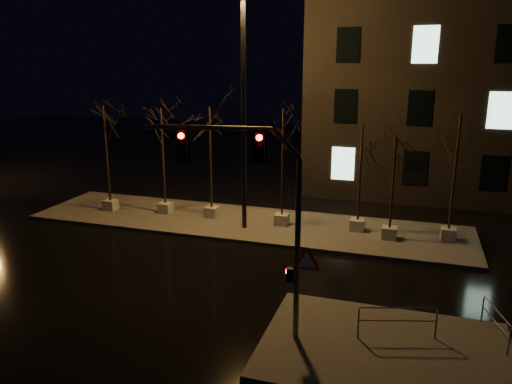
% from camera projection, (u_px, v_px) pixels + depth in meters
% --- Properties ---
extents(ground, '(90.00, 90.00, 0.00)m').
position_uv_depth(ground, '(195.00, 271.00, 19.62)').
color(ground, black).
rests_on(ground, ground).
extents(median, '(22.00, 5.00, 0.15)m').
position_uv_depth(median, '(245.00, 223.00, 25.12)').
color(median, '#44423C').
rests_on(median, ground).
extents(sidewalk_corner, '(7.00, 5.00, 0.15)m').
position_uv_depth(sidewalk_corner, '(385.00, 350.00, 14.17)').
color(sidewalk_corner, '#44423C').
rests_on(sidewalk_corner, ground).
extents(tree_0, '(1.80, 1.80, 5.77)m').
position_uv_depth(tree_0, '(105.00, 129.00, 25.93)').
color(tree_0, '#ABA9A0').
rests_on(tree_0, median).
extents(tree_1, '(1.80, 1.80, 5.66)m').
position_uv_depth(tree_1, '(162.00, 132.00, 25.45)').
color(tree_1, '#ABA9A0').
rests_on(tree_1, median).
extents(tree_2, '(1.80, 1.80, 5.81)m').
position_uv_depth(tree_2, '(210.00, 132.00, 24.70)').
color(tree_2, '#ABA9A0').
rests_on(tree_2, median).
extents(tree_3, '(1.80, 1.80, 5.86)m').
position_uv_depth(tree_3, '(283.00, 135.00, 23.49)').
color(tree_3, '#ABA9A0').
rests_on(tree_3, median).
extents(tree_4, '(1.80, 1.80, 5.21)m').
position_uv_depth(tree_4, '(361.00, 149.00, 22.81)').
color(tree_4, '#ABA9A0').
rests_on(tree_4, median).
extents(tree_5, '(1.80, 1.80, 4.76)m').
position_uv_depth(tree_5, '(394.00, 161.00, 21.81)').
color(tree_5, '#ABA9A0').
rests_on(tree_5, median).
extents(tree_6, '(1.80, 1.80, 5.81)m').
position_uv_depth(tree_6, '(458.00, 143.00, 21.45)').
color(tree_6, '#ABA9A0').
rests_on(tree_6, median).
extents(traffic_signal_mast, '(5.03, 0.82, 6.20)m').
position_uv_depth(traffic_signal_mast, '(262.00, 203.00, 13.80)').
color(traffic_signal_mast, '#54565B').
rests_on(traffic_signal_mast, sidewalk_corner).
extents(streetlight_main, '(2.69, 0.94, 10.83)m').
position_uv_depth(streetlight_main, '(244.00, 97.00, 22.64)').
color(streetlight_main, black).
rests_on(streetlight_main, median).
extents(guard_rail_a, '(2.22, 0.69, 1.00)m').
position_uv_depth(guard_rail_a, '(398.00, 318.00, 14.47)').
color(guard_rail_a, '#54565B').
rests_on(guard_rail_a, sidewalk_corner).
extents(guard_rail_b, '(0.53, 1.82, 0.89)m').
position_uv_depth(guard_rail_b, '(496.00, 320.00, 14.54)').
color(guard_rail_b, '#54565B').
rests_on(guard_rail_b, sidewalk_corner).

